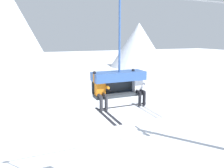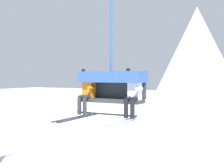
# 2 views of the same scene
# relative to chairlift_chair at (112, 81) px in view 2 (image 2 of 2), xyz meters

# --- Properties ---
(mountain_peak_west) EXTENTS (14.47, 14.47, 15.04)m
(mountain_peak_west) POSITION_rel_chairlift_chair_xyz_m (-4.51, 32.67, 2.13)
(mountain_peak_west) COLOR white
(mountain_peak_west) RESTS_ON ground_plane
(chairlift_chair) EXTENTS (1.84, 0.74, 3.71)m
(chairlift_chair) POSITION_rel_chairlift_chair_xyz_m (0.00, 0.00, 0.00)
(chairlift_chair) COLOR #33383D
(skier_orange) EXTENTS (0.48, 1.70, 1.34)m
(skier_orange) POSITION_rel_chairlift_chair_xyz_m (-0.72, -0.21, -0.31)
(skier_orange) COLOR orange
(skier_white) EXTENTS (0.48, 1.70, 1.34)m
(skier_white) POSITION_rel_chairlift_chair_xyz_m (0.71, -0.21, -0.31)
(skier_white) COLOR silver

